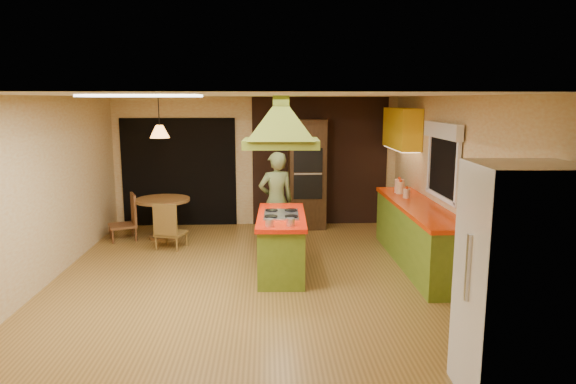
{
  "coord_description": "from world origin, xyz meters",
  "views": [
    {
      "loc": [
        0.2,
        -6.73,
        2.45
      ],
      "look_at": [
        0.5,
        0.44,
        1.15
      ],
      "focal_mm": 32.0,
      "sensor_mm": 36.0,
      "label": 1
    }
  ],
  "objects_px": {
    "refrigerator": "(518,285)",
    "canister_large": "(399,186)",
    "kitchen_island": "(281,243)",
    "man": "(276,201)",
    "dining_table": "(163,210)",
    "wall_oven": "(307,174)"
  },
  "relations": [
    {
      "from": "refrigerator",
      "to": "canister_large",
      "type": "bearing_deg",
      "value": 90.06
    },
    {
      "from": "refrigerator",
      "to": "kitchen_island",
      "type": "bearing_deg",
      "value": 121.64
    },
    {
      "from": "man",
      "to": "dining_table",
      "type": "relative_size",
      "value": 1.7
    },
    {
      "from": "wall_oven",
      "to": "dining_table",
      "type": "distance_m",
      "value": 2.75
    },
    {
      "from": "canister_large",
      "to": "wall_oven",
      "type": "bearing_deg",
      "value": 136.05
    },
    {
      "from": "kitchen_island",
      "to": "man",
      "type": "relative_size",
      "value": 1.04
    },
    {
      "from": "kitchen_island",
      "to": "canister_large",
      "type": "height_order",
      "value": "canister_large"
    },
    {
      "from": "man",
      "to": "refrigerator",
      "type": "height_order",
      "value": "refrigerator"
    },
    {
      "from": "man",
      "to": "wall_oven",
      "type": "bearing_deg",
      "value": -129.22
    },
    {
      "from": "wall_oven",
      "to": "dining_table",
      "type": "relative_size",
      "value": 2.18
    },
    {
      "from": "man",
      "to": "dining_table",
      "type": "xyz_separation_m",
      "value": [
        -2.0,
        0.75,
        -0.31
      ]
    },
    {
      "from": "man",
      "to": "refrigerator",
      "type": "xyz_separation_m",
      "value": [
        1.86,
        -4.42,
        0.17
      ]
    },
    {
      "from": "dining_table",
      "to": "canister_large",
      "type": "xyz_separation_m",
      "value": [
        4.04,
        -0.7,
        0.53
      ]
    },
    {
      "from": "kitchen_island",
      "to": "dining_table",
      "type": "distance_m",
      "value": 2.82
    },
    {
      "from": "wall_oven",
      "to": "kitchen_island",
      "type": "bearing_deg",
      "value": -104.53
    },
    {
      "from": "refrigerator",
      "to": "dining_table",
      "type": "bearing_deg",
      "value": 129.18
    },
    {
      "from": "wall_oven",
      "to": "man",
      "type": "bearing_deg",
      "value": -115.67
    },
    {
      "from": "refrigerator",
      "to": "man",
      "type": "bearing_deg",
      "value": 115.25
    },
    {
      "from": "kitchen_island",
      "to": "wall_oven",
      "type": "xyz_separation_m",
      "value": [
        0.56,
        2.61,
        0.62
      ]
    },
    {
      "from": "kitchen_island",
      "to": "man",
      "type": "distance_m",
      "value": 1.24
    },
    {
      "from": "dining_table",
      "to": "canister_large",
      "type": "height_order",
      "value": "canister_large"
    },
    {
      "from": "refrigerator",
      "to": "canister_large",
      "type": "relative_size",
      "value": 8.83
    }
  ]
}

